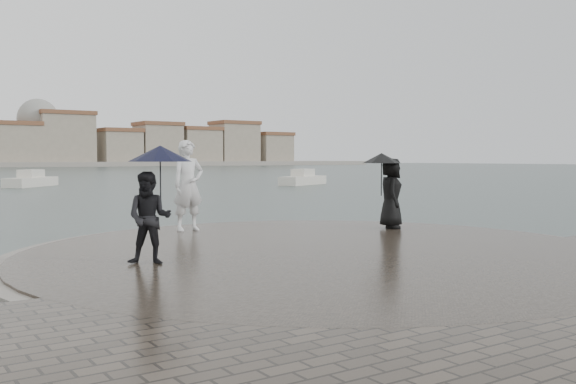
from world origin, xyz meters
TOP-DOWN VIEW (x-y plane):
  - ground at (0.00, 0.00)m, footprint 400.00×400.00m
  - kerb_ring at (0.00, 3.50)m, footprint 12.50×12.50m
  - quay_tip at (0.00, 3.50)m, footprint 11.90×11.90m
  - statue at (-0.84, 8.03)m, footprint 0.85×0.58m
  - visitor_left at (-3.49, 3.78)m, footprint 1.29×1.12m
  - visitor_right at (3.71, 5.63)m, footprint 1.26×1.14m
  - boats at (5.68, 39.63)m, footprint 36.61×13.31m

SIDE VIEW (x-z plane):
  - ground at x=0.00m, z-range 0.00..0.00m
  - kerb_ring at x=0.00m, z-range 0.00..0.32m
  - quay_tip at x=0.00m, z-range 0.00..0.36m
  - boats at x=5.68m, z-range -0.37..1.13m
  - visitor_right at x=3.71m, z-range 0.50..2.45m
  - statue at x=-0.84m, z-range 0.36..2.63m
  - visitor_left at x=-3.49m, z-range 0.49..2.53m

